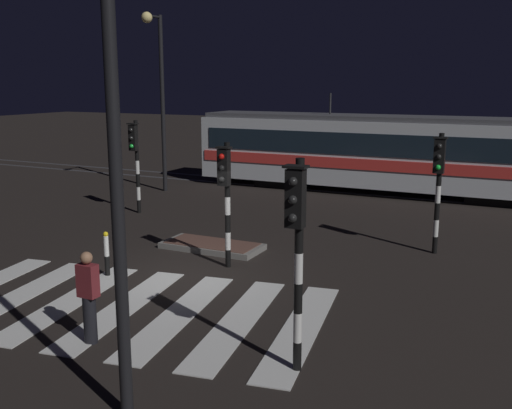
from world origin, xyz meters
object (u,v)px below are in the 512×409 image
(traffic_light_corner_far_right, at_px, (439,175))
(tram, at_px, (385,152))
(traffic_light_corner_far_left, at_px, (135,153))
(street_lamp_trackside_left, at_px, (159,81))
(street_lamp_near_kerb, at_px, (98,76))
(traffic_light_corner_near_right, at_px, (297,235))
(pedestrian_waiting_at_kerb, at_px, (89,297))
(bollard_island_edge, at_px, (107,254))
(traffic_light_median_centre, at_px, (226,186))

(traffic_light_corner_far_right, distance_m, tram, 9.07)
(traffic_light_corner_far_right, height_order, traffic_light_corner_far_left, traffic_light_corner_far_left)
(traffic_light_corner_far_right, bearing_deg, street_lamp_trackside_left, 159.31)
(street_lamp_near_kerb, xyz_separation_m, street_lamp_trackside_left, (-9.61, 14.99, -0.07))
(traffic_light_corner_near_right, height_order, street_lamp_trackside_left, street_lamp_trackside_left)
(traffic_light_corner_near_right, height_order, street_lamp_near_kerb, street_lamp_near_kerb)
(traffic_light_corner_far_right, xyz_separation_m, traffic_light_corner_near_right, (-0.86, -7.96, 0.13))
(pedestrian_waiting_at_kerb, height_order, bollard_island_edge, pedestrian_waiting_at_kerb)
(street_lamp_near_kerb, height_order, pedestrian_waiting_at_kerb, street_lamp_near_kerb)
(traffic_light_corner_far_right, relative_size, pedestrian_waiting_at_kerb, 1.93)
(traffic_light_median_centre, relative_size, bollard_island_edge, 2.86)
(traffic_light_corner_far_left, distance_m, bollard_island_edge, 7.23)
(traffic_light_corner_near_right, distance_m, tram, 16.53)
(tram, bearing_deg, traffic_light_corner_far_right, -67.30)
(traffic_light_median_centre, height_order, street_lamp_near_kerb, street_lamp_near_kerb)
(traffic_light_median_centre, xyz_separation_m, tram, (1.03, 11.91, -0.35))
(traffic_light_corner_near_right, xyz_separation_m, street_lamp_trackside_left, (-11.26, 12.53, 2.33))
(street_lamp_near_kerb, distance_m, pedestrian_waiting_at_kerb, 4.76)
(traffic_light_corner_far_left, relative_size, street_lamp_trackside_left, 0.45)
(street_lamp_near_kerb, bearing_deg, street_lamp_trackside_left, 122.64)
(tram, bearing_deg, bollard_island_edge, -103.60)
(traffic_light_median_centre, bearing_deg, bollard_island_edge, -141.39)
(traffic_light_corner_far_right, xyz_separation_m, traffic_light_corner_far_left, (-10.45, 0.65, 0.01))
(street_lamp_near_kerb, bearing_deg, traffic_light_corner_far_left, 125.67)
(traffic_light_corner_far_right, relative_size, street_lamp_near_kerb, 0.44)
(bollard_island_edge, bearing_deg, street_lamp_near_kerb, -49.41)
(traffic_light_corner_near_right, bearing_deg, bollard_island_edge, 156.69)
(traffic_light_median_centre, distance_m, street_lamp_trackside_left, 11.41)
(pedestrian_waiting_at_kerb, xyz_separation_m, bollard_island_edge, (-2.21, 3.13, -0.32))
(traffic_light_corner_far_right, relative_size, bollard_island_edge, 2.97)
(traffic_light_median_centre, xyz_separation_m, street_lamp_near_kerb, (2.02, -6.86, 2.61))
(traffic_light_corner_far_left, height_order, tram, tram)
(traffic_light_median_centre, bearing_deg, pedestrian_waiting_at_kerb, -90.92)
(traffic_light_corner_near_right, relative_size, bollard_island_edge, 3.15)
(tram, relative_size, bollard_island_edge, 14.80)
(tram, bearing_deg, pedestrian_waiting_at_kerb, -93.78)
(traffic_light_corner_near_right, relative_size, pedestrian_waiting_at_kerb, 2.05)
(pedestrian_waiting_at_kerb, bearing_deg, traffic_light_corner_far_left, 122.52)
(street_lamp_trackside_left, distance_m, bollard_island_edge, 12.00)
(traffic_light_median_centre, bearing_deg, street_lamp_trackside_left, 133.00)
(traffic_light_corner_near_right, height_order, tram, tram)
(bollard_island_edge, bearing_deg, pedestrian_waiting_at_kerb, -54.77)
(tram, relative_size, pedestrian_waiting_at_kerb, 9.61)
(street_lamp_trackside_left, distance_m, pedestrian_waiting_at_kerb, 15.56)
(traffic_light_corner_near_right, bearing_deg, tram, 99.17)
(tram, bearing_deg, traffic_light_corner_far_left, -132.09)
(traffic_light_median_centre, bearing_deg, traffic_light_corner_far_right, 38.17)
(traffic_light_corner_near_right, xyz_separation_m, tram, (-2.63, 16.31, -0.56))
(street_lamp_near_kerb, distance_m, tram, 19.03)
(traffic_light_corner_far_right, xyz_separation_m, pedestrian_waiting_at_kerb, (-4.61, -8.52, -1.30))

